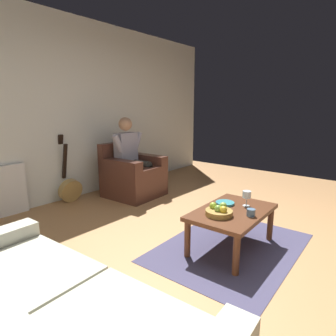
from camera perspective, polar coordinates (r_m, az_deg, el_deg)
The scene contains 12 objects.
ground_plane at distance 3.18m, azimuth 17.44°, elevation -14.54°, with size 6.95×6.95×0.00m, color #B27F4E.
wall_back at distance 4.75m, azimuth -16.66°, elevation 11.09°, with size 6.04×0.06×2.70m, color silver.
rug at distance 3.07m, azimuth 12.34°, elevation -15.11°, with size 1.63×1.19×0.01m, color #423F5B.
armchair at distance 4.58m, azimuth -7.09°, elevation -1.62°, with size 0.81×0.82×0.84m.
person_seated at distance 4.52m, azimuth -7.35°, elevation 2.70°, with size 0.63×0.56×1.24m.
coffee_table at distance 2.93m, azimuth 12.64°, elevation -9.24°, with size 0.95×0.62×0.40m.
guitar at distance 4.51m, azimuth -18.95°, elevation -3.72°, with size 0.35×0.28×1.00m.
radiator at distance 4.23m, azimuth -30.19°, elevation -4.12°, with size 0.61×0.06×0.67m, color white.
wine_glass_near at distance 3.02m, azimuth 15.40°, elevation -5.27°, with size 0.09×0.09×0.16m.
fruit_bowl at distance 2.75m, azimuth 10.13°, elevation -8.45°, with size 0.25×0.25×0.11m.
decorative_dish at distance 3.06m, azimuth 11.27°, elevation -6.87°, with size 0.19×0.19×0.02m, color teal.
candle_jar at distance 2.79m, azimuth 16.19°, elevation -8.51°, with size 0.08×0.08×0.07m, color slate.
Camera 1 is at (2.67, 1.01, 1.40)m, focal length 30.61 mm.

